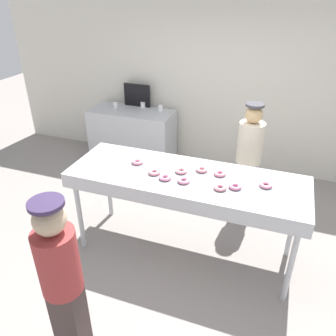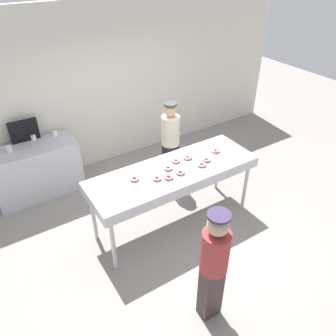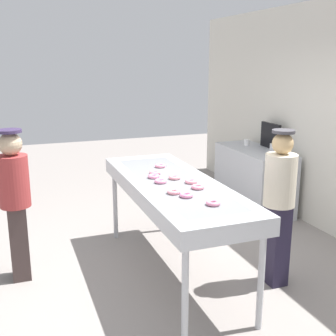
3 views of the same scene
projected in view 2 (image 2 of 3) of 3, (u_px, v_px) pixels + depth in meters
The scene contains 20 objects.
ground_plane at pixel (173, 222), 5.29m from camera, with size 16.00×16.00×0.00m, color gray.
back_wall at pixel (103, 87), 6.09m from camera, with size 8.00×0.12×2.97m, color silver.
fryer_conveyor at pixel (174, 174), 4.76m from camera, with size 2.49×0.84×1.03m.
strawberry_donut_0 at pixel (180, 173), 4.61m from camera, with size 0.12×0.12×0.04m, color pink.
strawberry_donut_1 at pixel (157, 178), 4.50m from camera, with size 0.12×0.12×0.04m, color pink.
strawberry_donut_2 at pixel (168, 168), 4.70m from camera, with size 0.12×0.12×0.04m, color pink.
strawberry_donut_3 at pixel (202, 165), 4.77m from camera, with size 0.12×0.12×0.04m, color pink.
strawberry_donut_4 at pixel (188, 157), 4.93m from camera, with size 0.12×0.12×0.04m, color pink.
strawberry_donut_5 at pixel (169, 177), 4.52m from camera, with size 0.12×0.12×0.04m, color pink.
strawberry_donut_6 at pixel (216, 151), 5.09m from camera, with size 0.12×0.12×0.04m, color pink.
strawberry_donut_7 at pixel (206, 160), 4.88m from camera, with size 0.12×0.12×0.04m, color pink.
strawberry_donut_8 at pixel (135, 179), 4.49m from camera, with size 0.12×0.12×0.04m, color pink.
strawberry_donut_9 at pixel (176, 161), 4.86m from camera, with size 0.12×0.12×0.04m, color pink.
worker_baker at pixel (170, 142), 5.66m from camera, with size 0.31×0.31×1.58m.
customer_waiting at pixel (214, 263), 3.53m from camera, with size 0.30×0.30×1.57m.
prep_counter at pixel (37, 171), 5.67m from camera, with size 1.42×0.62×0.92m, color #B7BABF.
paper_cup_0 at pixel (55, 134), 5.71m from camera, with size 0.08×0.08×0.09m, color white.
paper_cup_1 at pixel (9, 149), 5.28m from camera, with size 0.08×0.08×0.09m, color white.
paper_cup_2 at pixel (33, 137), 5.60m from camera, with size 0.08×0.08×0.09m, color white.
menu_display at pixel (24, 131), 5.49m from camera, with size 0.46×0.04×0.38m, color black.
Camera 2 is at (-2.15, -3.23, 3.69)m, focal length 35.60 mm.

